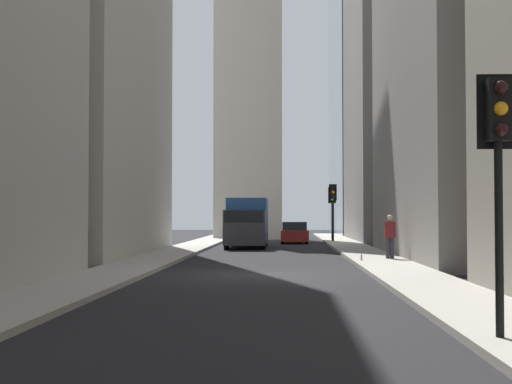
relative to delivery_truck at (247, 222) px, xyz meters
The scene contains 12 objects.
ground_plane 18.91m from the delivery_truck, behind, with size 135.00×135.00×0.00m, color black.
sidewalk_right 19.11m from the delivery_truck, behind, with size 90.00×2.20×0.14m, color #A8A399.
sidewalk_left 19.75m from the delivery_truck, 162.58° to the right, with size 90.00×2.20×0.14m, color #A8A399.
building_left_midfar 18.09m from the delivery_truck, 130.47° to the right, with size 16.84×10.50×20.65m.
building_left_far 20.66m from the delivery_truck, 47.29° to the right, with size 15.90×10.00×28.23m.
delivery_truck is the anchor object (origin of this frame).
sedan_red 7.07m from the delivery_truck, 23.50° to the right, with size 4.30×1.78×1.42m.
traffic_light_foreground 31.45m from the delivery_truck, behind, with size 0.43×0.52×3.81m.
traffic_light_midblock 9.03m from the delivery_truck, 37.38° to the right, with size 0.43×0.52×3.81m.
traffic_light_far_junction 9.04m from the delivery_truck, 36.79° to the right, with size 0.43×0.52×3.63m.
pedestrian 13.91m from the delivery_truck, 152.63° to the right, with size 0.26×0.44×1.74m.
discarded_bottle 14.53m from the delivery_truck, 159.24° to the right, with size 0.07×0.07×0.27m.
Camera 1 is at (-22.63, -0.82, 1.89)m, focal length 50.60 mm.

